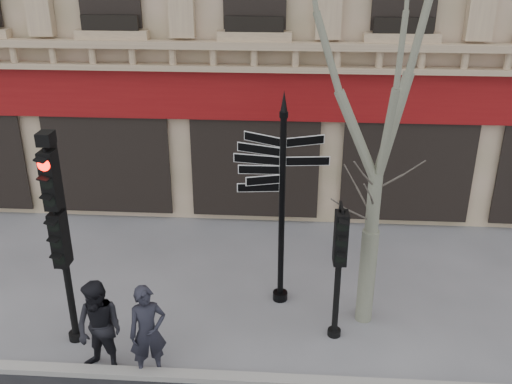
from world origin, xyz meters
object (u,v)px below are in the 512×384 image
at_px(plane_tree, 388,45).
at_px(pedestrian_a, 148,332).
at_px(pedestrian_b, 100,329).
at_px(traffic_signal_secondary, 340,251).
at_px(traffic_signal_main, 58,216).
at_px(fingerpost, 283,166).

xyz_separation_m(plane_tree, pedestrian_a, (-3.98, -1.90, -4.64)).
bearing_deg(pedestrian_b, traffic_signal_secondary, 36.59).
xyz_separation_m(traffic_signal_main, traffic_signal_secondary, (5.04, 0.46, -0.78)).
relative_size(traffic_signal_secondary, plane_tree, 0.34).
xyz_separation_m(fingerpost, traffic_signal_secondary, (1.10, -1.16, -1.20)).
bearing_deg(pedestrian_b, traffic_signal_main, 153.41).
bearing_deg(traffic_signal_secondary, fingerpost, 131.34).
height_order(plane_tree, pedestrian_b, plane_tree).
distance_m(fingerpost, traffic_signal_secondary, 2.00).
distance_m(traffic_signal_main, pedestrian_b, 2.12).
distance_m(traffic_signal_secondary, pedestrian_b, 4.51).
xyz_separation_m(fingerpost, plane_tree, (1.73, -0.58, 2.45)).
bearing_deg(fingerpost, pedestrian_b, -137.33).
height_order(fingerpost, plane_tree, plane_tree).
distance_m(plane_tree, pedestrian_b, 6.95).
bearing_deg(fingerpost, plane_tree, -14.59).
distance_m(pedestrian_a, pedestrian_b, 0.85).
bearing_deg(plane_tree, traffic_signal_secondary, -137.32).
distance_m(traffic_signal_secondary, pedestrian_a, 3.74).
bearing_deg(traffic_signal_main, pedestrian_b, -44.95).
relative_size(fingerpost, pedestrian_a, 2.55).
bearing_deg(traffic_signal_main, plane_tree, 11.20).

